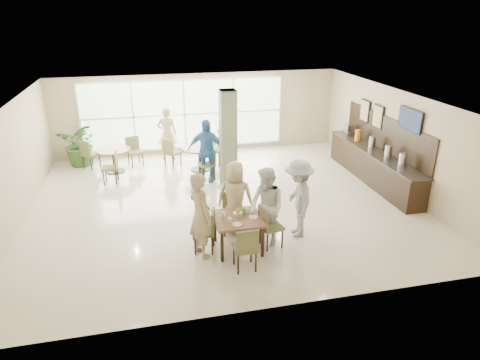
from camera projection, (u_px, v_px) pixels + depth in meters
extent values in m
plane|color=beige|center=(223.00, 202.00, 11.57)|extent=(10.00, 10.00, 0.00)
plane|color=white|center=(221.00, 99.00, 10.51)|extent=(10.00, 10.00, 0.00)
plane|color=tan|center=(199.00, 114.00, 15.11)|extent=(10.00, 0.00, 10.00)
plane|color=tan|center=(273.00, 238.00, 6.98)|extent=(10.00, 0.00, 10.00)
plane|color=tan|center=(13.00, 168.00, 10.01)|extent=(0.00, 9.00, 9.00)
plane|color=tan|center=(396.00, 140.00, 12.07)|extent=(0.00, 9.00, 9.00)
plane|color=silver|center=(185.00, 114.00, 14.98)|extent=(7.00, 0.00, 7.00)
cube|color=#6B7853|center=(228.00, 139.00, 12.21)|extent=(0.45, 0.45, 2.80)
cube|color=brown|center=(238.00, 219.00, 9.08)|extent=(1.02, 1.02, 0.05)
cube|color=black|center=(222.00, 247.00, 8.75)|extent=(0.06, 0.06, 0.70)
cube|color=black|center=(262.00, 242.00, 8.92)|extent=(0.06, 0.06, 0.70)
cube|color=black|center=(215.00, 227.00, 9.52)|extent=(0.06, 0.06, 0.70)
cube|color=black|center=(252.00, 223.00, 9.70)|extent=(0.06, 0.06, 0.70)
cylinder|color=brown|center=(113.00, 150.00, 13.44)|extent=(1.08, 1.08, 0.04)
cylinder|color=black|center=(114.00, 161.00, 13.59)|extent=(0.10, 0.10, 0.71)
cylinder|color=black|center=(115.00, 171.00, 13.71)|extent=(0.60, 0.60, 0.03)
cylinder|color=brown|center=(199.00, 148.00, 13.60)|extent=(1.09, 1.09, 0.04)
cylinder|color=black|center=(200.00, 159.00, 13.74)|extent=(0.10, 0.10, 0.71)
cylinder|color=black|center=(200.00, 169.00, 13.87)|extent=(0.60, 0.60, 0.03)
cylinder|color=white|center=(223.00, 214.00, 9.10)|extent=(0.08, 0.08, 0.10)
cylinder|color=white|center=(230.00, 220.00, 8.86)|extent=(0.08, 0.08, 0.10)
cylinder|color=white|center=(247.00, 210.00, 9.29)|extent=(0.08, 0.08, 0.10)
cylinder|color=white|center=(237.00, 224.00, 8.77)|extent=(0.20, 0.20, 0.01)
cylinder|color=white|center=(237.00, 213.00, 9.27)|extent=(0.20, 0.20, 0.01)
cylinder|color=white|center=(254.00, 217.00, 9.07)|extent=(0.20, 0.20, 0.01)
cylinder|color=#99B27F|center=(238.00, 215.00, 9.05)|extent=(0.07, 0.07, 0.12)
sphere|color=orange|center=(239.00, 210.00, 9.01)|extent=(0.07, 0.07, 0.07)
sphere|color=orange|center=(237.00, 210.00, 9.03)|extent=(0.07, 0.07, 0.07)
sphere|color=orange|center=(237.00, 211.00, 8.98)|extent=(0.07, 0.07, 0.07)
cube|color=green|center=(244.00, 212.00, 9.17)|extent=(0.09, 0.08, 0.15)
cube|color=black|center=(373.00, 167.00, 12.82)|extent=(0.60, 4.60, 0.90)
cube|color=black|center=(375.00, 152.00, 12.64)|extent=(0.64, 4.70, 0.04)
cube|color=black|center=(386.00, 134.00, 12.50)|extent=(0.04, 4.60, 1.00)
cylinder|color=silver|center=(402.00, 160.00, 11.29)|extent=(0.20, 0.20, 0.40)
cylinder|color=silver|center=(388.00, 152.00, 11.92)|extent=(0.20, 0.20, 0.40)
cylinder|color=silver|center=(372.00, 143.00, 12.74)|extent=(0.20, 0.20, 0.40)
cylinder|color=orange|center=(358.00, 135.00, 13.56)|extent=(0.18, 0.18, 0.36)
cube|color=silver|center=(348.00, 130.00, 14.19)|extent=(0.18, 0.30, 0.36)
cube|color=black|center=(410.00, 120.00, 11.24)|extent=(0.06, 1.00, 0.58)
cube|color=#7F99CC|center=(410.00, 120.00, 11.23)|extent=(0.01, 0.92, 0.50)
cube|color=black|center=(378.00, 117.00, 12.80)|extent=(0.04, 0.55, 0.70)
cube|color=olive|center=(377.00, 117.00, 12.79)|extent=(0.01, 0.47, 0.62)
cube|color=black|center=(365.00, 111.00, 13.52)|extent=(0.04, 0.55, 0.70)
cube|color=olive|center=(364.00, 111.00, 13.51)|extent=(0.01, 0.47, 0.62)
imported|color=#315B24|center=(81.00, 143.00, 14.02)|extent=(1.64, 1.64, 1.49)
imported|color=tan|center=(200.00, 215.00, 8.79)|extent=(0.67, 0.80, 1.86)
imported|color=tan|center=(235.00, 197.00, 9.77)|extent=(0.94, 0.71, 1.72)
imported|color=white|center=(267.00, 207.00, 9.26)|extent=(0.95, 1.05, 1.76)
imported|color=#ABABAE|center=(298.00, 198.00, 9.60)|extent=(0.82, 1.25, 1.82)
imported|color=teal|center=(206.00, 151.00, 12.67)|extent=(1.26, 1.00, 1.89)
imported|color=white|center=(224.00, 145.00, 13.71)|extent=(0.68, 1.47, 1.56)
imported|color=tan|center=(167.00, 134.00, 14.48)|extent=(0.70, 0.49, 1.83)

